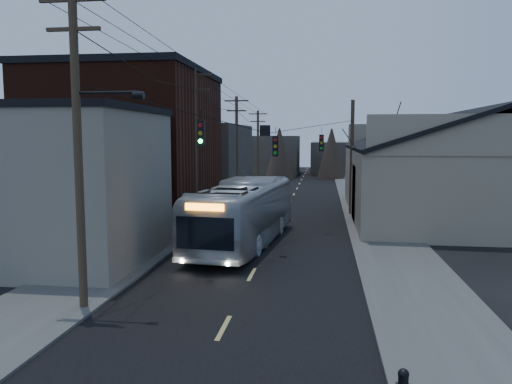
% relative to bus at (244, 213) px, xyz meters
% --- Properties ---
extents(ground, '(160.00, 160.00, 0.00)m').
position_rel_bus_xyz_m(ground, '(1.25, -13.76, -1.74)').
color(ground, black).
rests_on(ground, ground).
extents(road_surface, '(9.00, 110.00, 0.02)m').
position_rel_bus_xyz_m(road_surface, '(1.25, 16.24, -1.73)').
color(road_surface, black).
rests_on(road_surface, ground).
extents(sidewalk_left, '(4.00, 110.00, 0.12)m').
position_rel_bus_xyz_m(sidewalk_left, '(-5.25, 16.24, -1.68)').
color(sidewalk_left, '#474744').
rests_on(sidewalk_left, ground).
extents(sidewalk_right, '(4.00, 110.00, 0.12)m').
position_rel_bus_xyz_m(sidewalk_right, '(7.75, 16.24, -1.68)').
color(sidewalk_right, '#474744').
rests_on(sidewalk_right, ground).
extents(building_clapboard, '(8.00, 8.00, 7.00)m').
position_rel_bus_xyz_m(building_clapboard, '(-7.75, -4.76, 1.76)').
color(building_clapboard, slate).
rests_on(building_clapboard, ground).
extents(building_brick, '(10.00, 12.00, 10.00)m').
position_rel_bus_xyz_m(building_brick, '(-8.75, 6.24, 3.26)').
color(building_brick, black).
rests_on(building_brick, ground).
extents(building_left_far, '(9.00, 14.00, 7.00)m').
position_rel_bus_xyz_m(building_left_far, '(-8.25, 22.24, 1.76)').
color(building_left_far, '#352F2B').
rests_on(building_left_far, ground).
extents(warehouse, '(16.16, 20.60, 7.73)m').
position_rel_bus_xyz_m(warehouse, '(14.25, 11.24, 0.95)').
color(warehouse, '#7C6F5A').
rests_on(warehouse, ground).
extents(building_far_left, '(10.00, 12.00, 6.00)m').
position_rel_bus_xyz_m(building_far_left, '(-4.75, 51.24, 1.26)').
color(building_far_left, '#352F2B').
rests_on(building_far_left, ground).
extents(building_far_right, '(12.00, 14.00, 5.00)m').
position_rel_bus_xyz_m(building_far_right, '(8.25, 56.24, 0.76)').
color(building_far_right, '#352F2B').
rests_on(building_far_right, ground).
extents(bare_tree, '(0.40, 0.40, 7.20)m').
position_rel_bus_xyz_m(bare_tree, '(7.75, 6.24, 1.86)').
color(bare_tree, black).
rests_on(bare_tree, ground).
extents(utility_lines, '(11.24, 45.28, 10.50)m').
position_rel_bus_xyz_m(utility_lines, '(-1.86, 10.38, 3.21)').
color(utility_lines, '#382B1E').
rests_on(utility_lines, ground).
extents(bus, '(4.27, 12.76, 3.49)m').
position_rel_bus_xyz_m(bus, '(0.00, 0.00, 0.00)').
color(bus, '#A8AEB5').
rests_on(bus, ground).
extents(parked_car, '(2.08, 4.89, 1.57)m').
position_rel_bus_xyz_m(parked_car, '(-3.05, 19.50, -0.96)').
color(parked_car, '#B4B7BC').
rests_on(parked_car, ground).
extents(fire_hydrant, '(0.34, 0.24, 0.71)m').
position_rel_bus_xyz_m(fire_hydrant, '(5.97, -15.55, -1.25)').
color(fire_hydrant, black).
rests_on(fire_hydrant, sidewalk_right).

